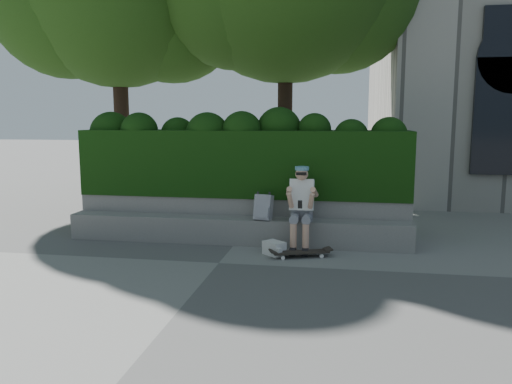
% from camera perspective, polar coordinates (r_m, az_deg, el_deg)
% --- Properties ---
extents(ground, '(80.00, 80.00, 0.00)m').
position_cam_1_polar(ground, '(7.62, -4.27, -8.10)').
color(ground, slate).
rests_on(ground, ground).
extents(bench_ledge, '(6.00, 0.45, 0.45)m').
position_cam_1_polar(bench_ledge, '(8.75, -2.32, -4.40)').
color(bench_ledge, gray).
rests_on(bench_ledge, ground).
extents(planter_wall, '(6.00, 0.50, 0.75)m').
position_cam_1_polar(planter_wall, '(9.17, -1.71, -2.84)').
color(planter_wall, gray).
rests_on(planter_wall, ground).
extents(hedge, '(6.00, 1.00, 1.20)m').
position_cam_1_polar(hedge, '(9.25, -1.46, 3.36)').
color(hedge, black).
rests_on(hedge, planter_wall).
extents(person, '(0.40, 0.76, 1.38)m').
position_cam_1_polar(person, '(8.31, 5.21, -1.41)').
color(person, slate).
rests_on(person, ground).
extents(skateboard, '(0.91, 0.50, 0.09)m').
position_cam_1_polar(skateboard, '(7.92, 5.14, -6.90)').
color(skateboard, black).
rests_on(skateboard, ground).
extents(backpack_plaid, '(0.33, 0.23, 0.43)m').
position_cam_1_polar(backpack_plaid, '(8.47, 0.86, -1.77)').
color(backpack_plaid, '#B5B4B9').
rests_on(backpack_plaid, bench_ledge).
extents(backpack_ground, '(0.41, 0.39, 0.22)m').
position_cam_1_polar(backpack_ground, '(8.03, 2.10, -6.43)').
color(backpack_ground, beige).
rests_on(backpack_ground, ground).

